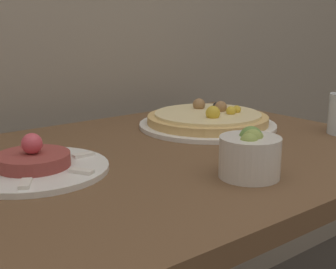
% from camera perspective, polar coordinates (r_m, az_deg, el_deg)
% --- Properties ---
extents(dining_table, '(1.01, 0.70, 0.79)m').
position_cam_1_polar(dining_table, '(0.95, -1.84, -10.43)').
color(dining_table, brown).
rests_on(dining_table, ground_plane).
extents(pizza_plate, '(0.33, 0.33, 0.06)m').
position_cam_1_polar(pizza_plate, '(1.13, 4.88, 1.76)').
color(pizza_plate, white).
rests_on(pizza_plate, dining_table).
extents(tartare_plate, '(0.26, 0.26, 0.07)m').
position_cam_1_polar(tartare_plate, '(0.83, -16.08, -3.59)').
color(tartare_plate, white).
rests_on(tartare_plate, dining_table).
extents(small_bowl, '(0.10, 0.10, 0.08)m').
position_cam_1_polar(small_bowl, '(0.78, 9.98, -2.31)').
color(small_bowl, silver).
rests_on(small_bowl, dining_table).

